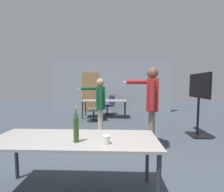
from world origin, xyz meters
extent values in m
cube|color=#A3A8B2|center=(0.00, 6.28, 1.30)|extent=(6.12, 0.10, 2.61)
cube|color=#AD7F4C|center=(-1.10, 6.22, 1.02)|extent=(0.90, 0.02, 2.05)
cube|color=gray|center=(-0.24, 0.31, 0.73)|extent=(2.06, 0.72, 0.03)
cylinder|color=#2D2D33|center=(0.73, 0.01, 0.36)|extent=(0.05, 0.05, 0.71)
cylinder|color=#2D2D33|center=(-1.21, 0.61, 0.36)|extent=(0.05, 0.05, 0.71)
cylinder|color=#2D2D33|center=(0.73, 0.61, 0.36)|extent=(0.05, 0.05, 0.71)
cube|color=gray|center=(-0.26, 4.88, 0.73)|extent=(1.89, 0.75, 0.03)
cylinder|color=#2D2D33|center=(-1.15, 4.57, 0.36)|extent=(0.05, 0.05, 0.71)
cylinder|color=#2D2D33|center=(0.62, 4.57, 0.36)|extent=(0.05, 0.05, 0.71)
cylinder|color=#2D2D33|center=(-1.15, 5.20, 0.36)|extent=(0.05, 0.05, 0.71)
cylinder|color=#2D2D33|center=(0.62, 5.20, 0.36)|extent=(0.05, 0.05, 0.71)
cube|color=black|center=(2.51, 2.64, 0.01)|extent=(0.44, 0.56, 0.03)
cylinder|color=black|center=(2.51, 2.64, 0.54)|extent=(0.06, 0.06, 1.02)
cube|color=black|center=(2.51, 2.64, 1.38)|extent=(0.04, 1.02, 0.66)
cube|color=black|center=(2.54, 2.64, 1.38)|extent=(0.01, 0.94, 0.58)
cylinder|color=beige|center=(-0.15, 2.43, 0.38)|extent=(0.12, 0.12, 0.76)
cylinder|color=beige|center=(-0.18, 2.59, 0.38)|extent=(0.12, 0.12, 0.76)
cube|color=#195633|center=(-0.16, 2.51, 1.06)|extent=(0.29, 0.42, 0.60)
sphere|color=tan|center=(-0.16, 2.51, 1.47)|extent=(0.21, 0.21, 0.21)
cylinder|color=#195633|center=(-0.12, 2.27, 1.05)|extent=(0.09, 0.09, 0.52)
cylinder|color=#195633|center=(-0.47, 2.69, 1.31)|extent=(0.53, 0.20, 0.09)
cube|color=white|center=(-0.75, 2.63, 1.31)|extent=(0.12, 0.06, 0.03)
cylinder|color=slate|center=(1.02, 1.64, 0.43)|extent=(0.13, 0.13, 0.86)
cylinder|color=slate|center=(1.06, 1.81, 0.43)|extent=(0.13, 0.13, 0.86)
cube|color=maroon|center=(1.04, 1.73, 1.20)|extent=(0.32, 0.47, 0.68)
sphere|color=brown|center=(1.04, 1.73, 1.66)|extent=(0.24, 0.24, 0.24)
cylinder|color=maroon|center=(0.99, 1.47, 1.18)|extent=(0.10, 0.10, 0.59)
cylinder|color=maroon|center=(0.81, 2.04, 1.48)|extent=(0.59, 0.21, 0.10)
cube|color=white|center=(0.49, 2.11, 1.48)|extent=(0.12, 0.06, 0.03)
cylinder|color=black|center=(-0.18, 5.51, 0.01)|extent=(0.52, 0.52, 0.03)
cylinder|color=black|center=(-0.18, 5.51, 0.22)|extent=(0.06, 0.06, 0.37)
cube|color=navy|center=(-0.18, 5.51, 0.44)|extent=(0.63, 0.63, 0.08)
cube|color=navy|center=(0.04, 5.65, 0.69)|extent=(0.28, 0.40, 0.42)
cylinder|color=black|center=(-0.63, 4.23, 0.01)|extent=(0.52, 0.52, 0.03)
cylinder|color=black|center=(-0.63, 4.23, 0.22)|extent=(0.06, 0.06, 0.38)
cube|color=#4C4C51|center=(-0.63, 4.23, 0.45)|extent=(0.59, 0.59, 0.08)
cube|color=#4C4C51|center=(-0.38, 4.31, 0.70)|extent=(0.21, 0.43, 0.42)
cylinder|color=#2D511E|center=(-0.18, 0.18, 0.88)|extent=(0.06, 0.06, 0.28)
cone|color=#2D511E|center=(-0.18, 0.18, 1.08)|extent=(0.06, 0.06, 0.12)
cylinder|color=gold|center=(-0.18, 0.18, 1.15)|extent=(0.03, 0.03, 0.01)
cylinder|color=silver|center=(0.17, 0.14, 0.79)|extent=(0.08, 0.08, 0.10)
camera|label=1|loc=(0.30, -1.50, 1.40)|focal=24.00mm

